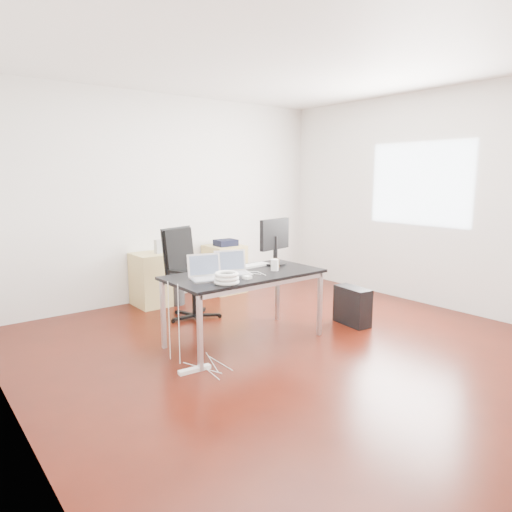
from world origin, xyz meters
TOP-DOWN VIEW (x-y plane):
  - room_shell at (0.04, 0.00)m, footprint 5.00×5.00m
  - desk at (-0.29, 0.37)m, footprint 1.60×0.80m
  - office_chair at (-0.33, 1.45)m, footprint 0.61×0.62m
  - filing_cabinet_left at (-0.42, 2.23)m, footprint 0.50×0.50m
  - filing_cabinet_right at (0.73, 2.23)m, footprint 0.50×0.50m
  - pc_tower at (1.02, 0.04)m, footprint 0.25×0.47m
  - wastebasket at (-0.18, 2.07)m, footprint 0.32×0.32m
  - power_strip at (-1.09, 0.04)m, footprint 0.30×0.08m
  - laptop_left at (-0.74, 0.37)m, footprint 0.38×0.33m
  - laptop_right at (-0.41, 0.40)m, footprint 0.39×0.35m
  - monitor at (0.26, 0.54)m, footprint 0.45×0.26m
  - keyboard at (-0.04, 0.59)m, footprint 0.45×0.16m
  - cup_white at (0.03, 0.27)m, footprint 0.10×0.10m
  - cup_brown at (0.13, 0.38)m, footprint 0.10×0.10m
  - cable_coil at (-0.70, 0.10)m, footprint 0.24×0.24m
  - power_adapter at (-0.43, 0.14)m, footprint 0.08×0.08m
  - speaker at (-0.35, 2.19)m, footprint 0.09×0.08m
  - navy_garment at (0.72, 2.19)m, footprint 0.31×0.25m

SIDE VIEW (x-z plane):
  - power_strip at x=-1.09m, z-range 0.00..0.04m
  - wastebasket at x=-0.18m, z-range 0.00..0.28m
  - pc_tower at x=1.02m, z-range 0.00..0.44m
  - filing_cabinet_left at x=-0.42m, z-range 0.00..0.70m
  - filing_cabinet_right at x=0.73m, z-range 0.00..0.70m
  - office_chair at x=-0.33m, z-range 0.06..1.15m
  - desk at x=-0.29m, z-range 0.31..1.04m
  - keyboard at x=-0.04m, z-range 0.73..0.75m
  - power_adapter at x=-0.43m, z-range 0.73..0.76m
  - navy_garment at x=0.72m, z-range 0.70..0.79m
  - cup_brown at x=0.13m, z-range 0.73..0.83m
  - cable_coil at x=-0.70m, z-range 0.73..0.84m
  - laptop_left at x=-0.74m, z-range 0.67..0.90m
  - laptop_right at x=-0.41m, z-range 0.67..0.90m
  - speaker at x=-0.35m, z-range 0.70..0.88m
  - cup_white at x=0.03m, z-range 0.73..0.85m
  - monitor at x=0.26m, z-range 0.76..1.27m
  - room_shell at x=0.04m, z-range -1.10..3.90m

